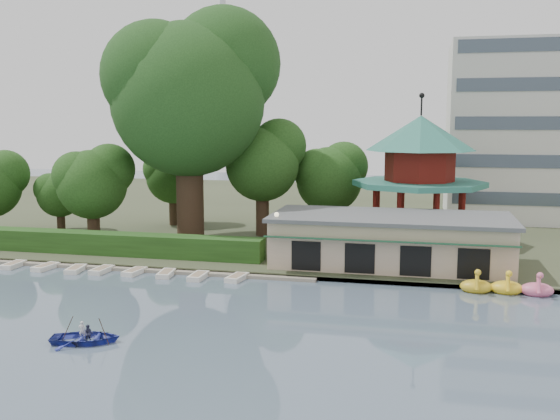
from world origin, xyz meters
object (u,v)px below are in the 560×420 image
(boathouse, at_px, (391,239))
(pavilion, at_px, (420,166))
(rowboat_with_passengers, at_px, (85,333))
(big_tree, at_px, (191,88))
(dock, at_px, (106,267))

(boathouse, bearing_deg, pavilion, 78.72)
(rowboat_with_passengers, bearing_deg, big_tree, 98.72)
(boathouse, xyz_separation_m, rowboat_with_passengers, (-14.71, -20.44, -1.85))
(boathouse, xyz_separation_m, pavilion, (2.00, 10.03, 5.11))
(big_tree, xyz_separation_m, rowboat_with_passengers, (4.09, -26.69, -14.12))
(dock, relative_size, boathouse, 1.83)
(dock, relative_size, big_tree, 1.56)
(dock, distance_m, rowboat_with_passengers, 17.28)
(dock, xyz_separation_m, big_tree, (3.19, 11.03, 14.52))
(pavilion, xyz_separation_m, big_tree, (-20.81, -3.77, 7.16))
(dock, height_order, boathouse, boathouse)
(big_tree, bearing_deg, boathouse, -18.40)
(dock, bearing_deg, big_tree, 73.86)
(dock, height_order, pavilion, pavilion)
(dock, relative_size, rowboat_with_passengers, 5.86)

